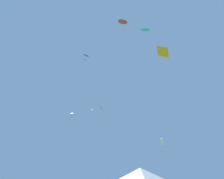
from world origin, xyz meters
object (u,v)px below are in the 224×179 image
kite_lime_delta (72,113)px  kite_pink_diamond (102,109)px  kite_white_delta (92,110)px  kite_blue_delta (86,56)px  kite_orange_diamond (163,52)px  kite_white_box (162,142)px  kite_cyan_diamond (146,29)px  kite_red_delta (123,21)px  canopy_tent_white (141,177)px

kite_lime_delta → kite_pink_diamond: size_ratio=0.67×
kite_lime_delta → kite_white_delta: 7.54m
kite_blue_delta → kite_orange_diamond: 10.60m
kite_lime_delta → kite_orange_diamond: bearing=-54.2°
kite_lime_delta → kite_white_delta: (4.76, -5.41, -2.21)m
kite_blue_delta → kite_white_box: size_ratio=0.60×
kite_white_delta → kite_orange_diamond: bearing=-56.9°
kite_white_box → kite_white_delta: 17.10m
kite_blue_delta → kite_pink_diamond: 10.84m
kite_cyan_diamond → kite_red_delta: 4.50m
kite_white_box → kite_cyan_diamond: bearing=-102.3°
canopy_tent_white → kite_white_box: kite_white_box is taller
kite_blue_delta → kite_white_delta: kite_blue_delta is taller
canopy_tent_white → kite_red_delta: bearing=-164.4°
kite_white_box → kite_white_delta: size_ratio=2.18×
kite_lime_delta → kite_blue_delta: kite_blue_delta is taller
kite_red_delta → kite_white_delta: (-5.06, 9.75, -7.46)m
kite_cyan_diamond → kite_white_box: (4.09, 18.77, -10.82)m
canopy_tent_white → kite_cyan_diamond: 19.53m
canopy_tent_white → kite_pink_diamond: kite_pink_diamond is taller
kite_white_box → kite_pink_diamond: bearing=-143.6°
kite_cyan_diamond → kite_white_box: 22.05m
canopy_tent_white → kite_orange_diamond: 9.62m
kite_red_delta → kite_pink_diamond: kite_red_delta is taller
kite_lime_delta → kite_white_box: (17.29, 6.10, -3.94)m
kite_red_delta → canopy_tent_white: bearing=15.6°
canopy_tent_white → kite_lime_delta: size_ratio=2.53×
kite_lime_delta → kite_cyan_diamond: (13.20, -12.67, 6.88)m
kite_orange_diamond → kite_cyan_diamond: bearing=85.9°
kite_lime_delta → kite_orange_diamond: size_ratio=1.15×
kite_cyan_diamond → kite_pink_diamond: bearing=125.0°
kite_lime_delta → kite_cyan_diamond: bearing=-43.8°
kite_cyan_diamond → kite_blue_delta: kite_cyan_diamond is taller
kite_blue_delta → canopy_tent_white: bearing=-21.6°
canopy_tent_white → kite_blue_delta: 15.19m
kite_white_box → kite_blue_delta: bearing=-123.0°
kite_cyan_diamond → kite_red_delta: size_ratio=0.97×
kite_white_box → kite_lime_delta: bearing=-160.6°
kite_lime_delta → kite_cyan_diamond: kite_cyan_diamond is taller
kite_white_box → kite_red_delta: bearing=-109.4°
canopy_tent_white → kite_blue_delta: size_ratio=2.08×
kite_red_delta → kite_white_delta: bearing=117.4°
kite_orange_diamond → kite_red_delta: (-3.01, 2.62, 8.68)m
kite_cyan_diamond → kite_blue_delta: (-8.21, -0.20, -5.14)m
kite_white_box → kite_orange_diamond: size_ratio=2.32×
kite_orange_diamond → kite_white_box: bearing=79.4°
kite_white_box → kite_white_delta: kite_white_delta is taller
kite_cyan_diamond → kite_white_delta: bearing=139.3°
kite_red_delta → kite_lime_delta: bearing=123.0°
kite_cyan_diamond → kite_white_delta: size_ratio=1.15×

